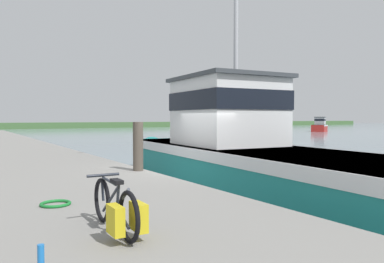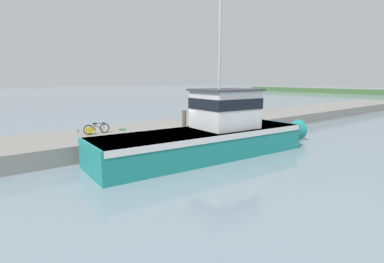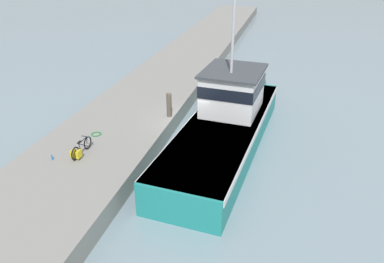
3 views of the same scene
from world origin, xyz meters
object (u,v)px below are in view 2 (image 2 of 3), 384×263
Objects in this scene: fishing_boat_main at (213,133)px; mooring_post at (184,120)px; water_bottle_on_curb at (78,131)px; bicycle_touring at (94,129)px.

mooring_post is at bearing 176.06° from fishing_boat_main.
fishing_boat_main is at bearing 37.65° from water_bottle_on_curb.
water_bottle_on_curb is at bearing -146.30° from bicycle_touring.
fishing_boat_main reaches higher than bicycle_touring.
water_bottle_on_curb is (-3.47, -5.67, -0.54)m from mooring_post.
mooring_post is (-3.24, 0.49, 0.31)m from fishing_boat_main.
fishing_boat_main is at bearing 39.85° from bicycle_touring.
fishing_boat_main is at bearing -8.59° from mooring_post.
fishing_boat_main is 9.08× the size of bicycle_touring.
water_bottle_on_curb is (-6.71, -5.18, -0.23)m from fishing_boat_main.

